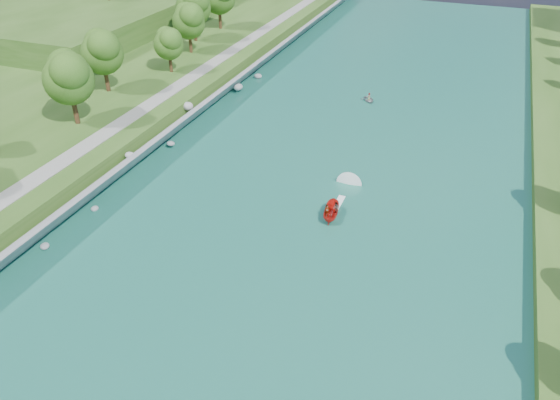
% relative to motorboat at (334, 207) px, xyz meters
% --- Properties ---
extents(ground, '(260.00, 260.00, 0.00)m').
position_rel_motorboat_xyz_m(ground, '(-3.90, -12.93, -0.87)').
color(ground, '#2D5119').
rests_on(ground, ground).
extents(river_water, '(55.00, 240.00, 0.10)m').
position_rel_motorboat_xyz_m(river_water, '(-3.90, 7.07, -0.82)').
color(river_water, '#17574C').
rests_on(river_water, ground).
extents(berm_west, '(45.00, 240.00, 3.50)m').
position_rel_motorboat_xyz_m(berm_west, '(-53.90, 7.07, 0.88)').
color(berm_west, '#2D5119').
rests_on(berm_west, ground).
extents(riprap_bank, '(4.66, 236.00, 4.51)m').
position_rel_motorboat_xyz_m(riprap_bank, '(-29.75, 6.33, 0.93)').
color(riprap_bank, slate).
rests_on(riprap_bank, ground).
extents(riverside_path, '(3.00, 200.00, 0.10)m').
position_rel_motorboat_xyz_m(riverside_path, '(-36.40, 7.07, 2.68)').
color(riverside_path, gray).
rests_on(riverside_path, berm_west).
extents(trees_west, '(14.75, 147.61, 13.93)m').
position_rel_motorboat_xyz_m(trees_west, '(-45.69, 4.83, 8.78)').
color(trees_west, '#294D14').
rests_on(trees_west, berm_west).
extents(motorboat, '(3.60, 19.15, 2.00)m').
position_rel_motorboat_xyz_m(motorboat, '(0.00, 0.00, 0.00)').
color(motorboat, '#B9150E').
rests_on(motorboat, river_water).
extents(raft, '(3.63, 3.92, 1.57)m').
position_rel_motorboat_xyz_m(raft, '(-4.46, 38.43, -0.40)').
color(raft, gray).
rests_on(raft, river_water).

